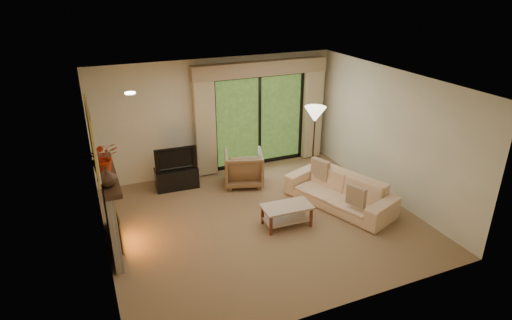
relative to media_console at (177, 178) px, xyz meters
name	(u,v)px	position (x,y,z in m)	size (l,w,h in m)	color
floor	(262,220)	(1.14, -1.95, -0.22)	(5.50, 5.50, 0.00)	olive
ceiling	(263,82)	(1.14, -1.95, 2.38)	(5.50, 5.50, 0.00)	white
wall_back	(218,116)	(1.14, 0.55, 1.08)	(5.00, 5.00, 0.00)	beige
wall_front	(343,226)	(1.14, -4.45, 1.08)	(5.00, 5.00, 0.00)	beige
wall_left	(97,183)	(-1.61, -1.95, 1.08)	(5.00, 5.00, 0.00)	beige
wall_right	(390,135)	(3.89, -1.95, 1.08)	(5.00, 5.00, 0.00)	beige
fireplace	(110,211)	(-1.49, -1.75, 0.46)	(0.24, 1.70, 1.37)	gray
mirror	(92,138)	(-1.57, -1.75, 1.73)	(0.07, 1.45, 1.02)	gold
sliding_door	(259,120)	(2.14, 0.50, 0.88)	(2.26, 0.10, 2.16)	black
curtain_left	(205,125)	(0.79, 0.39, 0.98)	(0.45, 0.18, 2.35)	tan
curtain_right	(312,111)	(3.49, 0.39, 0.98)	(0.45, 0.18, 2.35)	tan
cornice	(261,68)	(2.14, 0.41, 2.10)	(3.20, 0.24, 0.32)	#9F8365
media_console	(177,178)	(0.00, 0.00, 0.00)	(0.89, 0.40, 0.45)	black
tv	(175,157)	(0.00, 0.00, 0.48)	(0.88, 0.11, 0.50)	black
armchair	(244,168)	(1.38, -0.39, 0.15)	(0.80, 0.83, 0.75)	brown
sofa	(339,191)	(2.75, -2.05, 0.09)	(2.18, 0.85, 0.64)	#DCB38B
pillow_near	(356,196)	(2.67, -2.67, 0.31)	(0.10, 0.38, 0.38)	brown
pillow_far	(320,169)	(2.67, -1.42, 0.32)	(0.11, 0.42, 0.42)	brown
coffee_table	(287,215)	(1.47, -2.29, -0.02)	(0.89, 0.49, 0.40)	tan
floor_lamp	(313,145)	(2.85, -0.81, 0.62)	(0.45, 0.45, 1.69)	#FFF8CE
vase	(107,177)	(-1.47, -2.25, 1.29)	(0.28, 0.28, 0.29)	#382417
branches	(103,158)	(-1.47, -1.77, 1.40)	(0.46, 0.40, 0.52)	#B92E0E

